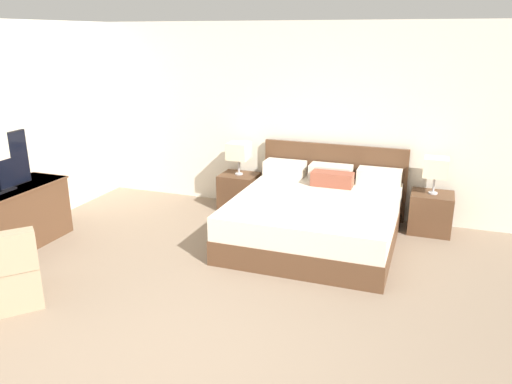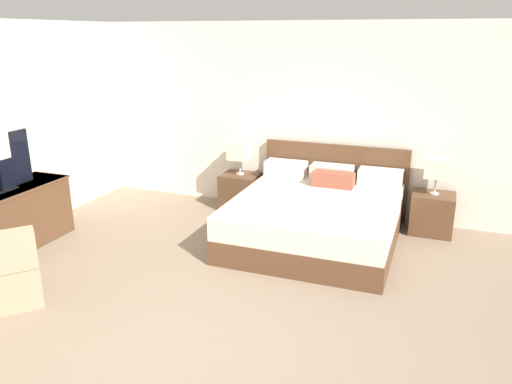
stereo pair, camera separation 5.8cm
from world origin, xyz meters
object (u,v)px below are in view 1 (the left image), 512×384
(bed, at_px, (316,216))
(table_lamp_left, at_px, (239,151))
(nightstand_left, at_px, (239,191))
(dresser, at_px, (13,217))
(nightstand_right, at_px, (431,213))
(table_lamp_right, at_px, (436,168))

(bed, distance_m, table_lamp_left, 1.58)
(nightstand_left, height_order, dresser, dresser)
(nightstand_left, distance_m, dresser, 2.90)
(nightstand_left, relative_size, table_lamp_left, 1.12)
(bed, relative_size, nightstand_left, 4.08)
(nightstand_left, distance_m, nightstand_right, 2.58)
(bed, height_order, nightstand_right, bed)
(nightstand_left, height_order, table_lamp_left, table_lamp_left)
(nightstand_right, bearing_deg, dresser, -154.53)
(bed, distance_m, table_lamp_right, 1.58)
(table_lamp_right, distance_m, dresser, 5.03)
(table_lamp_left, distance_m, dresser, 2.93)
(bed, xyz_separation_m, dresser, (-3.23, -1.42, 0.07))
(table_lamp_left, bearing_deg, bed, -29.67)
(table_lamp_right, bearing_deg, table_lamp_left, 180.00)
(nightstand_left, bearing_deg, table_lamp_right, 0.03)
(nightstand_right, xyz_separation_m, dresser, (-4.52, -2.15, 0.12))
(bed, height_order, table_lamp_left, bed)
(nightstand_left, distance_m, table_lamp_right, 2.65)
(bed, relative_size, table_lamp_left, 4.57)
(dresser, bearing_deg, bed, 23.72)
(table_lamp_right, bearing_deg, bed, -150.30)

